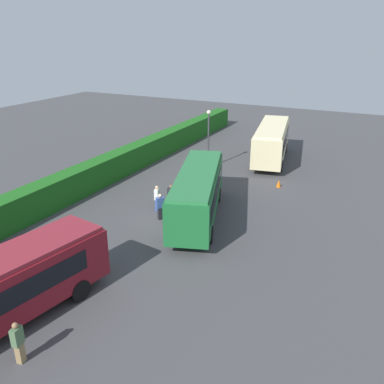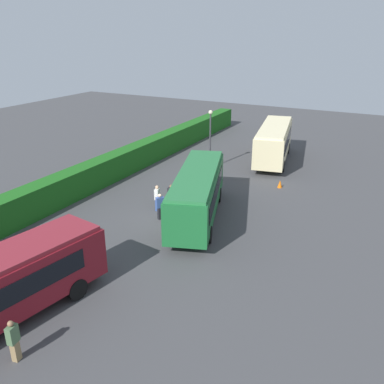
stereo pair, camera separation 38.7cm
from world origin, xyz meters
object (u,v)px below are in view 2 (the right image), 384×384
at_px(bus_cream, 274,141).
at_px(person_right, 157,197).
at_px(person_center, 160,206).
at_px(bus_green, 197,192).
at_px(person_far, 171,197).
at_px(traffic_cone, 280,184).
at_px(lamppost, 210,132).
at_px(person_left, 13,340).

height_order(bus_cream, person_right, bus_cream).
height_order(person_center, person_right, person_right).
height_order(bus_green, bus_cream, bus_cream).
bearing_deg(bus_cream, bus_green, 166.77).
height_order(person_right, person_far, person_far).
xyz_separation_m(bus_cream, person_far, (-13.98, 2.68, -0.95)).
relative_size(person_far, traffic_cone, 3.02).
height_order(person_center, lamppost, lamppost).
distance_m(bus_cream, person_left, 28.47).
bearing_deg(lamppost, bus_green, -159.20).
bearing_deg(person_center, traffic_cone, -84.58).
xyz_separation_m(bus_cream, person_right, (-14.52, 3.45, -0.95)).
height_order(bus_cream, person_center, bus_cream).
relative_size(bus_cream, person_left, 5.75).
bearing_deg(person_far, bus_cream, 174.19).
relative_size(person_right, traffic_cone, 3.00).
distance_m(traffic_cone, lamppost, 7.64).
height_order(bus_green, person_right, bus_green).
bearing_deg(person_right, lamppost, -95.01).
height_order(bus_green, person_left, bus_green).
relative_size(person_left, person_far, 0.96).
height_order(person_far, lamppost, lamppost).
bearing_deg(lamppost, person_left, -171.98).
distance_m(person_right, person_far, 0.93).
relative_size(bus_green, person_center, 5.90).
height_order(person_left, lamppost, lamppost).
bearing_deg(bus_green, person_center, 99.90).
bearing_deg(person_center, person_far, -51.84).
bearing_deg(person_left, person_far, -92.57).
relative_size(person_center, traffic_cone, 2.87).
relative_size(person_left, lamppost, 0.34).
bearing_deg(traffic_cone, person_center, 150.28).
xyz_separation_m(person_left, lamppost, (23.80, 3.35, 2.30)).
bearing_deg(bus_green, person_left, 159.70).
distance_m(bus_cream, lamppost, 6.42).
bearing_deg(bus_green, lamppost, 1.95).
height_order(bus_green, traffic_cone, bus_green).
distance_m(person_center, person_far, 1.57).
xyz_separation_m(person_left, person_center, (12.89, 1.72, -0.02)).
bearing_deg(person_far, bus_green, 83.84).
relative_size(traffic_cone, lamppost, 0.12).
bearing_deg(traffic_cone, bus_cream, 21.85).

